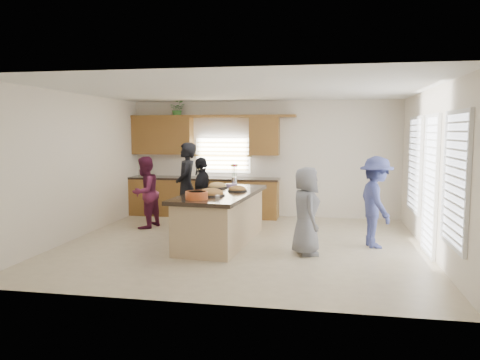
% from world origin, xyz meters
% --- Properties ---
extents(floor, '(6.50, 6.50, 0.00)m').
position_xyz_m(floor, '(0.00, 0.00, 0.00)').
color(floor, beige).
rests_on(floor, ground).
extents(room_shell, '(6.52, 6.02, 2.81)m').
position_xyz_m(room_shell, '(0.00, 0.00, 1.90)').
color(room_shell, silver).
rests_on(room_shell, ground).
extents(back_cabinetry, '(4.08, 0.66, 2.46)m').
position_xyz_m(back_cabinetry, '(-1.47, 2.73, 0.91)').
color(back_cabinetry, brown).
rests_on(back_cabinetry, ground).
extents(right_wall_glazing, '(0.06, 4.00, 2.25)m').
position_xyz_m(right_wall_glazing, '(3.22, -0.13, 1.34)').
color(right_wall_glazing, white).
rests_on(right_wall_glazing, ground).
extents(island, '(1.37, 2.79, 0.95)m').
position_xyz_m(island, '(-0.40, 0.07, 0.45)').
color(island, tan).
rests_on(island, ground).
extents(platter_front, '(0.50, 0.50, 0.20)m').
position_xyz_m(platter_front, '(-0.48, -0.37, 0.98)').
color(platter_front, black).
rests_on(platter_front, island).
extents(platter_mid, '(0.37, 0.37, 0.15)m').
position_xyz_m(platter_mid, '(-0.13, 0.30, 0.98)').
color(platter_mid, black).
rests_on(platter_mid, island).
extents(platter_back, '(0.40, 0.40, 0.16)m').
position_xyz_m(platter_back, '(-0.62, 0.74, 0.98)').
color(platter_back, black).
rests_on(platter_back, island).
extents(salad_bowl, '(0.37, 0.37, 0.13)m').
position_xyz_m(salad_bowl, '(-0.59, -0.90, 1.02)').
color(salad_bowl, '#D45826').
rests_on(salad_bowl, island).
extents(clear_cup, '(0.08, 0.08, 0.10)m').
position_xyz_m(clear_cup, '(-0.21, -1.03, 1.00)').
color(clear_cup, white).
rests_on(clear_cup, island).
extents(plate_stack, '(0.23, 0.23, 0.05)m').
position_xyz_m(plate_stack, '(-0.39, 1.01, 0.98)').
color(plate_stack, '#AC87C4').
rests_on(plate_stack, island).
extents(flower_vase, '(0.14, 0.14, 0.45)m').
position_xyz_m(flower_vase, '(-0.36, 1.15, 1.20)').
color(flower_vase, silver).
rests_on(flower_vase, island).
extents(potted_plant, '(0.41, 0.36, 0.41)m').
position_xyz_m(potted_plant, '(-2.10, 2.82, 2.61)').
color(potted_plant, '#3D7D32').
rests_on(potted_plant, back_cabinetry).
extents(woman_left_back, '(0.57, 0.75, 1.84)m').
position_xyz_m(woman_left_back, '(-1.37, 1.07, 0.92)').
color(woman_left_back, black).
rests_on(woman_left_back, ground).
extents(woman_left_mid, '(0.74, 0.86, 1.54)m').
position_xyz_m(woman_left_mid, '(-2.30, 1.09, 0.77)').
color(woman_left_mid, '#601D3B').
rests_on(woman_left_mid, ground).
extents(woman_left_front, '(0.40, 0.92, 1.55)m').
position_xyz_m(woman_left_front, '(-0.97, 0.83, 0.78)').
color(woman_left_front, black).
rests_on(woman_left_front, ground).
extents(woman_right_back, '(0.83, 1.16, 1.63)m').
position_xyz_m(woman_right_back, '(2.39, 0.26, 0.82)').
color(woman_right_back, '#38407B').
rests_on(woman_right_back, ground).
extents(woman_right_front, '(0.66, 0.83, 1.48)m').
position_xyz_m(woman_right_front, '(1.19, -0.48, 0.74)').
color(woman_right_front, slate).
rests_on(woman_right_front, ground).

